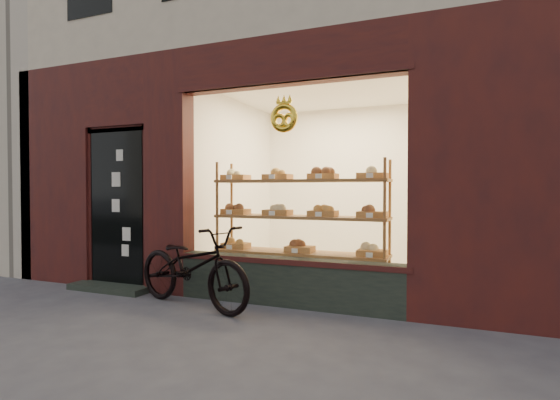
% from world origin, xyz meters
% --- Properties ---
extents(ground, '(90.00, 90.00, 0.00)m').
position_xyz_m(ground, '(0.00, 0.00, 0.00)').
color(ground, '#3E3D45').
extents(display_shelf, '(2.20, 0.45, 1.70)m').
position_xyz_m(display_shelf, '(0.45, 2.55, 0.87)').
color(display_shelf, brown).
rests_on(display_shelf, ground).
extents(bicycle, '(1.89, 1.08, 0.94)m').
position_xyz_m(bicycle, '(-0.53, 1.64, 0.47)').
color(bicycle, black).
rests_on(bicycle, ground).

